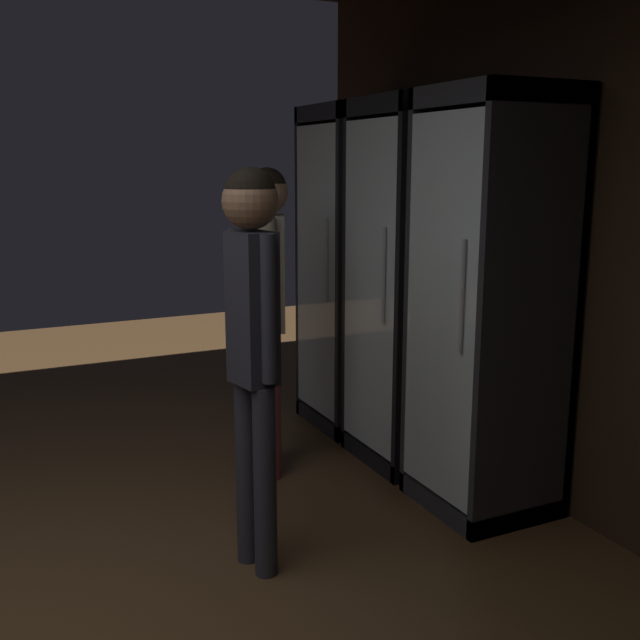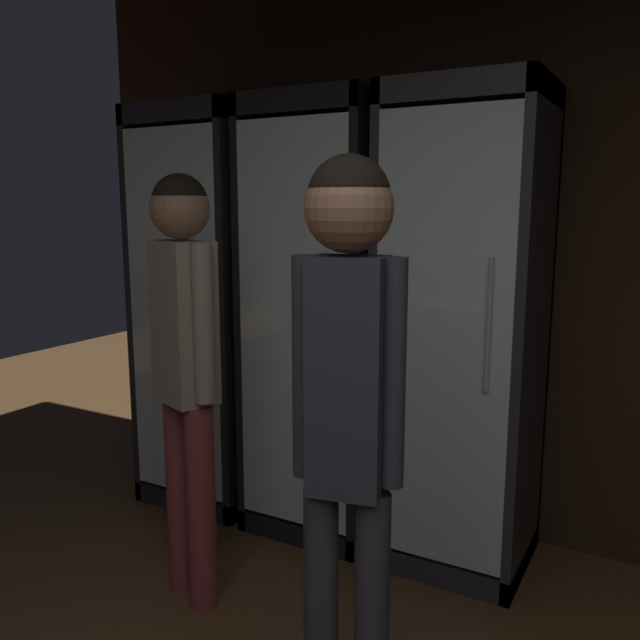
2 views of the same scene
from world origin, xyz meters
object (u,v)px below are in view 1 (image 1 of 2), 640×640
cooler_left (419,290)px  cooler_center (496,310)px  cooler_far_left (362,273)px  shopper_near (269,290)px  shopper_far (253,318)px

cooler_left → cooler_center: same height
cooler_left → cooler_far_left: bearing=-180.0°
cooler_center → shopper_near: size_ratio=1.22×
shopper_far → cooler_far_left: bearing=138.2°
cooler_left → cooler_center: bearing=0.0°
cooler_far_left → shopper_far: size_ratio=1.21×
cooler_far_left → shopper_far: 1.91m
cooler_far_left → cooler_center: (1.35, 0.00, 0.00)m
cooler_far_left → cooler_left: size_ratio=1.00×
shopper_near → cooler_center: bearing=45.8°
cooler_far_left → shopper_far: bearing=-41.8°
shopper_near → shopper_far: (0.90, -0.42, 0.06)m
cooler_left → shopper_near: 0.86m
shopper_near → shopper_far: size_ratio=1.00×
cooler_far_left → cooler_left: 0.67m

